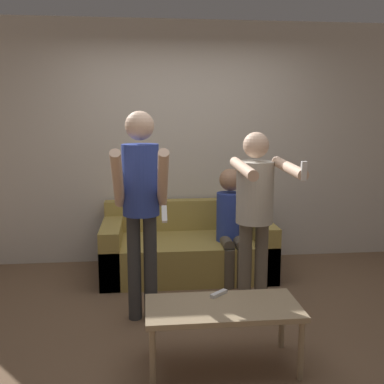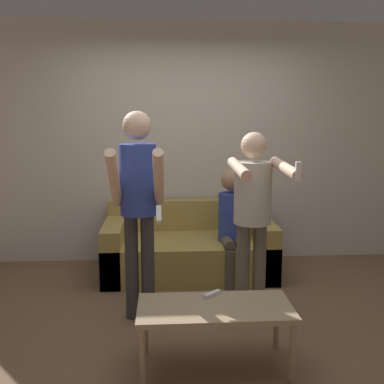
% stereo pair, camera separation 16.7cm
% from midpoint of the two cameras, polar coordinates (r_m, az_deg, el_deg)
% --- Properties ---
extents(ground_plane, '(14.00, 14.00, 0.00)m').
position_cam_midpoint_polar(ground_plane, '(3.76, -0.31, -16.67)').
color(ground_plane, brown).
extents(wall_back, '(6.40, 0.06, 2.70)m').
position_cam_midpoint_polar(wall_back, '(5.13, -2.30, 6.14)').
color(wall_back, beige).
rests_on(wall_back, ground_plane).
extents(couch, '(1.76, 0.94, 0.73)m').
position_cam_midpoint_polar(couch, '(4.84, -1.69, -7.32)').
color(couch, '#AD9347').
rests_on(couch, ground_plane).
extents(person_standing_left, '(0.41, 0.64, 1.71)m').
position_cam_midpoint_polar(person_standing_left, '(3.59, -7.83, -0.30)').
color(person_standing_left, '#383838').
rests_on(person_standing_left, ground_plane).
extents(person_standing_right, '(0.43, 0.81, 1.54)m').
position_cam_midpoint_polar(person_standing_right, '(3.68, 6.79, -1.40)').
color(person_standing_right, '#6B6051').
rests_on(person_standing_right, ground_plane).
extents(person_seated, '(0.28, 0.51, 1.14)m').
position_cam_midpoint_polar(person_seated, '(4.58, 3.94, -3.57)').
color(person_seated, brown).
rests_on(person_seated, ground_plane).
extents(coffee_table, '(1.02, 0.49, 0.44)m').
position_cam_midpoint_polar(coffee_table, '(3.07, 2.33, -14.96)').
color(coffee_table, tan).
rests_on(coffee_table, ground_plane).
extents(remote_on_table, '(0.14, 0.13, 0.02)m').
position_cam_midpoint_polar(remote_on_table, '(3.20, 1.89, -12.78)').
color(remote_on_table, white).
rests_on(remote_on_table, coffee_table).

